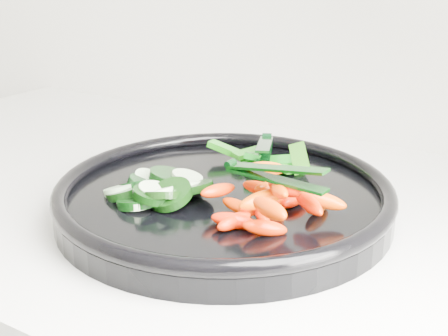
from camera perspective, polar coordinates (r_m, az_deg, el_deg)
The scene contains 6 objects.
veggie_tray at distance 0.69m, azimuth 0.00°, elevation -2.69°, with size 0.50×0.50×0.04m.
cucumber_pile at distance 0.69m, azimuth -6.23°, elevation -1.79°, with size 0.13×0.12×0.04m.
carrot_pile at distance 0.62m, azimuth 4.44°, elevation -3.01°, with size 0.14×0.14×0.05m.
pepper_pile at distance 0.77m, azimuth 3.88°, elevation 0.71°, with size 0.14×0.10×0.04m.
tong_carrot at distance 0.61m, azimuth 4.47°, elevation -0.48°, with size 0.11×0.02×0.02m.
tong_pepper at distance 0.76m, azimuth 3.75°, elevation 1.86°, with size 0.06×0.11×0.02m.
Camera 1 is at (-0.02, 1.12, 1.22)m, focal length 50.00 mm.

